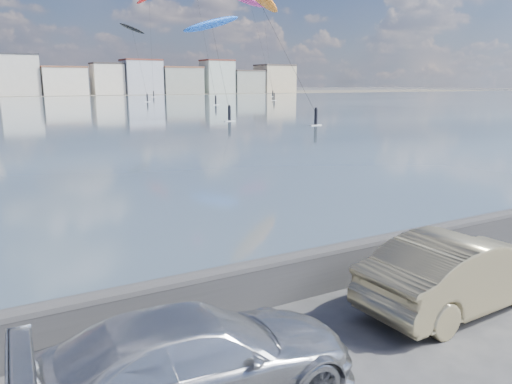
{
  "coord_description": "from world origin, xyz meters",
  "views": [
    {
      "loc": [
        -4.62,
        -5.89,
        4.72
      ],
      "look_at": [
        1.0,
        4.0,
        2.2
      ],
      "focal_mm": 35.0,
      "sensor_mm": 36.0,
      "label": 1
    }
  ],
  "objects": [
    {
      "name": "kitesurfer_7",
      "position": [
        64.3,
        118.34,
        25.31
      ],
      "size": [
        8.36,
        17.24,
        27.74
      ],
      "color": "#E5338C",
      "rests_on": "ground"
    },
    {
      "name": "ground",
      "position": [
        0.0,
        0.0,
        0.0
      ],
      "size": [
        700.0,
        700.0,
        0.0
      ],
      "primitive_type": "plane",
      "color": "#333335",
      "rests_on": "ground"
    },
    {
      "name": "car_champagne",
      "position": [
        4.08,
        0.6,
        0.8
      ],
      "size": [
        4.96,
        1.93,
        1.61
      ],
      "primitive_type": "imported",
      "rotation": [
        0.0,
        0.0,
        1.62
      ],
      "color": "tan",
      "rests_on": "ground"
    },
    {
      "name": "bay_water",
      "position": [
        0.0,
        91.5,
        0.01
      ],
      "size": [
        500.0,
        177.0,
        0.0
      ],
      "primitive_type": "cube",
      "color": "#2E4253",
      "rests_on": "ground"
    },
    {
      "name": "kitesurfer_6",
      "position": [
        26.45,
        61.49,
        12.58
      ],
      "size": [
        9.56,
        15.03,
        14.76
      ],
      "color": "blue",
      "rests_on": "ground"
    },
    {
      "name": "kitesurfer_3",
      "position": [
        82.94,
        144.15,
        31.07
      ],
      "size": [
        4.78,
        15.4,
        32.97
      ],
      "color": "#E5338C",
      "rests_on": "ground"
    },
    {
      "name": "seawall",
      "position": [
        0.0,
        2.7,
        0.58
      ],
      "size": [
        400.0,
        0.36,
        1.08
      ],
      "color": "#28282B",
      "rests_on": "ground"
    },
    {
      "name": "car_silver",
      "position": [
        -2.09,
        0.33,
        0.72
      ],
      "size": [
        5.1,
        2.33,
        1.45
      ],
      "primitive_type": "imported",
      "rotation": [
        0.0,
        0.0,
        1.51
      ],
      "color": "#B7BABF",
      "rests_on": "ground"
    },
    {
      "name": "kitesurfer_11",
      "position": [
        33.07,
        123.39,
        17.47
      ],
      "size": [
        6.31,
        15.42,
        19.86
      ],
      "color": "black",
      "rests_on": "ground"
    }
  ]
}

